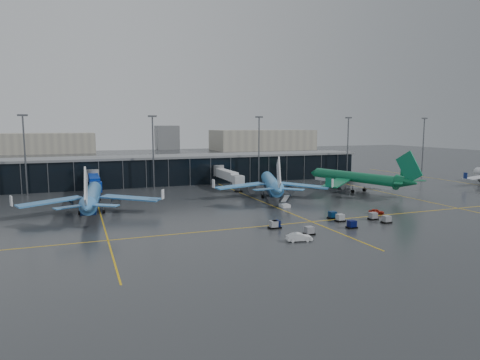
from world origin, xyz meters
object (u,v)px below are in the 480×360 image
object	(u,v)px
airliner_arkefly	(91,188)
service_van_red	(376,212)
airliner_aer_lingus	(354,171)
baggage_carts	(331,222)
airliner_klm_near	(271,176)
mobile_airstair	(285,204)
service_van_white	(299,237)

from	to	relation	value
airliner_arkefly	service_van_red	distance (m)	72.10
airliner_aer_lingus	baggage_carts	size ratio (longest dim) A/B	1.58
airliner_klm_near	mobile_airstair	bearing A→B (deg)	-83.60
airliner_klm_near	baggage_carts	world-z (taller)	airliner_klm_near
service_van_white	service_van_red	bearing A→B (deg)	-51.58
baggage_carts	mobile_airstair	bearing A→B (deg)	89.94
airliner_arkefly	service_van_white	size ratio (longest dim) A/B	8.34
airliner_arkefly	airliner_klm_near	bearing A→B (deg)	11.49
service_van_white	airliner_arkefly	bearing A→B (deg)	51.18
airliner_aer_lingus	baggage_carts	world-z (taller)	airliner_aer_lingus
service_van_red	baggage_carts	bearing A→B (deg)	145.83
baggage_carts	airliner_klm_near	bearing A→B (deg)	84.29
service_van_red	airliner_aer_lingus	bearing A→B (deg)	8.79
airliner_arkefly	mobile_airstair	distance (m)	50.77
mobile_airstair	service_van_white	xyz separation A→B (m)	(-13.30, -32.17, 0.05)
airliner_arkefly	service_van_white	bearing A→B (deg)	-45.29
baggage_carts	service_van_white	size ratio (longest dim) A/B	5.73
airliner_arkefly	service_van_red	xyz separation A→B (m)	(66.31, -27.74, -5.70)
service_van_red	service_van_white	distance (m)	34.09
service_van_white	airliner_aer_lingus	bearing A→B (deg)	-32.77
airliner_arkefly	airliner_aer_lingus	xyz separation A→B (m)	(83.70, 5.91, 0.55)
mobile_airstair	service_van_white	distance (m)	34.81
service_van_red	airliner_arkefly	bearing A→B (deg)	103.42
mobile_airstair	service_van_white	bearing A→B (deg)	-108.97
airliner_klm_near	airliner_aer_lingus	bearing A→B (deg)	19.12
airliner_klm_near	mobile_airstair	distance (m)	18.50
service_van_white	airliner_klm_near	bearing A→B (deg)	-7.88
baggage_carts	service_van_white	distance (m)	16.24
airliner_arkefly	service_van_white	xyz separation A→B (m)	(35.93, -43.21, -5.53)
airliner_klm_near	service_van_red	xyz separation A→B (m)	(13.10, -33.83, -5.90)
service_van_red	service_van_white	xyz separation A→B (m)	(-30.37, -15.47, 0.17)
airliner_klm_near	airliner_aer_lingus	xyz separation A→B (m)	(30.49, -0.17, 0.36)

